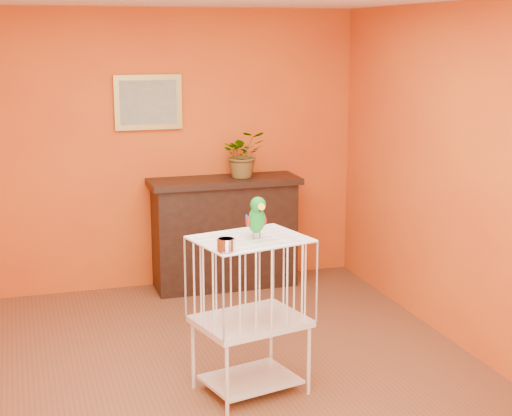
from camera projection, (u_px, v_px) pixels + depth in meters
name	position (u px, v px, depth m)	size (l,w,h in m)	color
ground	(209.00, 380.00, 5.45)	(4.50, 4.50, 0.00)	brown
room_shell	(206.00, 155.00, 5.11)	(4.50, 4.50, 4.50)	#D45914
console_cabinet	(224.00, 233.00, 7.40)	(1.41, 0.51, 1.04)	black
potted_plant	(243.00, 159.00, 7.33)	(0.40, 0.44, 0.34)	#26722D
framed_picture	(148.00, 102.00, 7.15)	(0.62, 0.04, 0.50)	#A48B3A
birdcage	(250.00, 313.00, 5.17)	(0.79, 0.68, 1.06)	white
feed_cup	(226.00, 245.00, 4.74)	(0.11, 0.11, 0.08)	silver
parrot	(257.00, 217.00, 5.03)	(0.14, 0.25, 0.28)	#59544C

